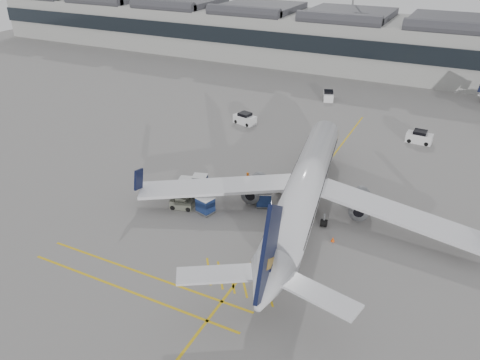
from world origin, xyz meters
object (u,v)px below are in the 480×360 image
at_px(airliner_main, 305,189).
at_px(belt_loader, 289,187).
at_px(baggage_cart_a, 264,198).
at_px(ramp_agent_a, 248,179).
at_px(pushback_tug, 182,203).
at_px(ramp_agent_b, 264,193).

bearing_deg(airliner_main, belt_loader, 118.76).
bearing_deg(baggage_cart_a, ramp_agent_a, 111.89).
bearing_deg(pushback_tug, airliner_main, 7.06).
bearing_deg(belt_loader, airliner_main, -68.83).
xyz_separation_m(airliner_main, belt_loader, (-3.25, 4.10, -2.68)).
bearing_deg(ramp_agent_a, baggage_cart_a, -96.78).
relative_size(ramp_agent_a, ramp_agent_b, 1.00).
relative_size(airliner_main, ramp_agent_b, 22.64).
bearing_deg(pushback_tug, ramp_agent_b, 23.08).
distance_m(baggage_cart_a, ramp_agent_a, 5.22).
bearing_deg(airliner_main, baggage_cart_a, 176.31).
distance_m(airliner_main, pushback_tug, 13.90).
height_order(airliner_main, ramp_agent_b, airliner_main).
height_order(ramp_agent_a, ramp_agent_b, ramp_agent_b).
distance_m(baggage_cart_a, ramp_agent_b, 1.41).
bearing_deg(airliner_main, ramp_agent_a, 149.70).
xyz_separation_m(belt_loader, baggage_cart_a, (-1.33, -4.58, 0.51)).
bearing_deg(ramp_agent_b, baggage_cart_a, 81.24).
relative_size(belt_loader, baggage_cart_a, 1.95).
distance_m(airliner_main, baggage_cart_a, 5.09).
bearing_deg(baggage_cart_a, ramp_agent_b, 91.12).
bearing_deg(baggage_cart_a, pushback_tug, -175.50).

